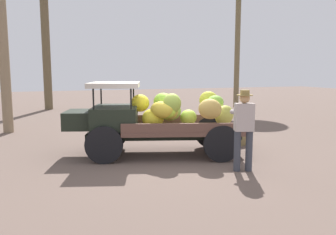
# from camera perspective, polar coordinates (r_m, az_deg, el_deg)

# --- Properties ---
(ground_plane) EXTENTS (60.00, 60.00, 0.00)m
(ground_plane) POSITION_cam_1_polar(r_m,az_deg,el_deg) (8.77, -1.32, -6.64)
(ground_plane) COLOR brown
(truck) EXTENTS (4.66, 2.74, 1.89)m
(truck) POSITION_cam_1_polar(r_m,az_deg,el_deg) (8.85, -2.60, -0.03)
(truck) COLOR black
(truck) RESTS_ON ground
(farmer) EXTENTS (0.54, 0.50, 1.78)m
(farmer) POSITION_cam_1_polar(r_m,az_deg,el_deg) (7.61, 12.44, -1.25)
(farmer) COLOR #3B3E48
(farmer) RESTS_ON ground
(wooden_crate) EXTENTS (0.64, 0.58, 0.44)m
(wooden_crate) POSITION_cam_1_polar(r_m,az_deg,el_deg) (10.46, 11.53, -3.18)
(wooden_crate) COLOR olive
(wooden_crate) RESTS_ON ground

